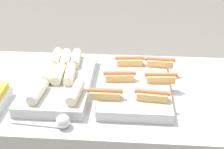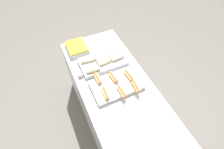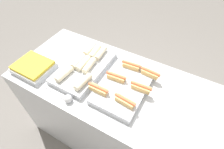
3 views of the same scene
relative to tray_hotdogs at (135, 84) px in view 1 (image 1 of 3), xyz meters
name	(u,v)px [view 1 (image 1 of 3)]	position (x,y,z in m)	size (l,w,h in m)	color
tray_hotdogs	(135,84)	(0.00, 0.00, 0.00)	(0.41, 0.52, 0.10)	#B7BABF
tray_wraps	(60,80)	(-0.37, 0.01, 0.00)	(0.31, 0.53, 0.10)	#B7BABF
serving_spoon_near	(61,122)	(-0.30, -0.30, -0.01)	(0.25, 0.06, 0.06)	silver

